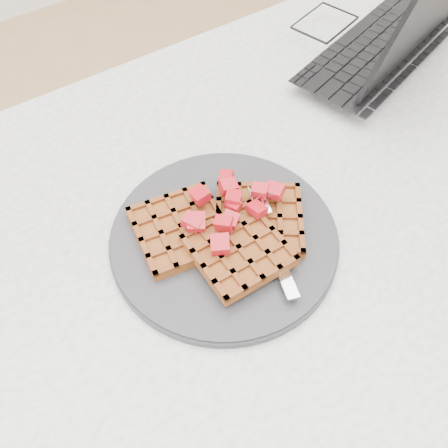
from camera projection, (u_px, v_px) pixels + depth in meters
The scene contains 7 objects.
ground at pixel (248, 376), 1.33m from camera, with size 4.00×4.00×0.00m, color tan.
table at pixel (263, 242), 0.82m from camera, with size 1.20×0.80×0.75m.
plate at pixel (224, 238), 0.67m from camera, with size 0.31×0.31×0.02m, color #252528.
waffles at pixel (226, 232), 0.65m from camera, with size 0.24×0.20×0.03m.
strawberry_pile at pixel (224, 218), 0.63m from camera, with size 0.15×0.15×0.02m, color #8A000C, non-canonical shape.
fork at pixel (269, 237), 0.65m from camera, with size 0.02×0.18×0.02m, color silver, non-canonical shape.
laptop at pixel (368, 34), 0.90m from camera, with size 0.42×0.36×0.25m.
Camera 1 is at (-0.31, -0.34, 1.31)m, focal length 40.00 mm.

